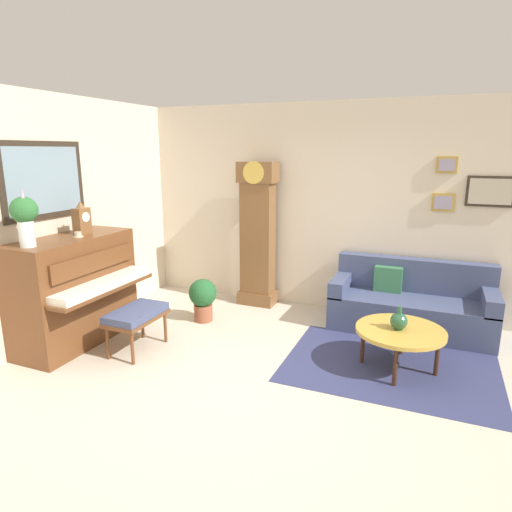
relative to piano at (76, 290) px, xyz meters
The scene contains 14 objects.
ground_plane 2.33m from the piano, ahead, with size 6.40×6.00×0.10m, color beige.
wall_left 0.87m from the piano, 163.37° to the right, with size 0.13×4.90×2.80m.
wall_back 3.30m from the piano, 45.54° to the left, with size 5.30×0.13×2.80m.
area_rug 3.55m from the piano, 11.82° to the left, with size 2.10×1.50×0.01m, color navy.
piano is the anchor object (origin of this frame).
piano_bench 0.81m from the piano, ahead, with size 0.42×0.70×0.48m.
grandfather_clock 2.48m from the piano, 54.71° to the left, with size 0.52×0.34×2.03m.
couch 4.00m from the piano, 27.99° to the left, with size 1.90×0.80×0.84m.
coffee_table 3.57m from the piano, 11.52° to the left, with size 0.88×0.88×0.43m.
mantel_clock 0.81m from the piano, 89.19° to the left, with size 0.13×0.18×0.38m.
flower_vase 1.08m from the piano, 89.77° to the right, with size 0.26×0.26×0.58m.
teacup 0.64m from the piano, 22.73° to the left, with size 0.12×0.12×0.06m.
green_jug 3.54m from the piano, 11.41° to the left, with size 0.17×0.17×0.24m.
potted_plant 1.53m from the piano, 47.25° to the left, with size 0.36×0.36×0.56m.
Camera 1 is at (1.49, -3.52, 2.17)m, focal length 30.90 mm.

